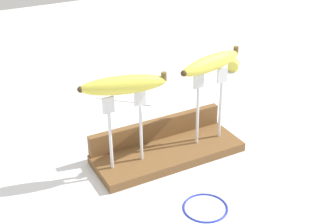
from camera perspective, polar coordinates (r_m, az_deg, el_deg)
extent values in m
plane|color=silver|center=(1.13, 0.00, -5.44)|extent=(3.00, 3.00, 0.00)
cube|color=brown|center=(1.13, 0.00, -4.99)|extent=(0.35, 0.14, 0.02)
cube|color=brown|center=(1.15, -1.42, -2.09)|extent=(0.35, 0.02, 0.05)
cylinder|color=silver|center=(1.03, -6.95, -3.50)|extent=(0.01, 0.01, 0.14)
cube|color=silver|center=(0.99, -7.23, 0.83)|extent=(0.03, 0.01, 0.04)
cylinder|color=silver|center=(1.05, -3.28, -2.52)|extent=(0.01, 0.01, 0.14)
cube|color=silver|center=(1.01, -3.41, 1.74)|extent=(0.03, 0.01, 0.04)
cylinder|color=silver|center=(1.11, 3.58, -0.49)|extent=(0.01, 0.01, 0.15)
cube|color=silver|center=(1.07, 3.73, 3.78)|extent=(0.03, 0.01, 0.04)
cylinder|color=silver|center=(1.15, 6.33, 0.25)|extent=(0.01, 0.01, 0.15)
cube|color=silver|center=(1.11, 6.58, 4.42)|extent=(0.03, 0.01, 0.04)
ellipsoid|color=#DBD147|center=(0.98, -5.39, 3.30)|extent=(0.19, 0.08, 0.04)
cylinder|color=brown|center=(0.99, -0.50, 4.32)|extent=(0.01, 0.01, 0.02)
sphere|color=#3F2D19|center=(0.97, -10.52, 2.69)|extent=(0.01, 0.01, 0.01)
ellipsoid|color=#DBD147|center=(1.08, 5.26, 5.92)|extent=(0.19, 0.08, 0.04)
cylinder|color=brown|center=(1.13, 8.22, 7.41)|extent=(0.01, 0.01, 0.02)
sphere|color=#3F2D19|center=(1.02, 1.91, 4.68)|extent=(0.01, 0.01, 0.01)
cylinder|color=silver|center=(1.40, -6.11, 1.48)|extent=(0.11, 0.10, 0.01)
cube|color=silver|center=(1.38, -2.65, 1.14)|extent=(0.04, 0.04, 0.01)
cylinder|color=#DBD147|center=(1.61, 7.93, 5.63)|extent=(0.05, 0.05, 0.04)
cylinder|color=beige|center=(1.63, 8.02, 5.87)|extent=(0.03, 0.03, 0.03)
torus|color=#1E2DA5|center=(0.98, 4.53, -11.39)|extent=(0.09, 0.09, 0.00)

